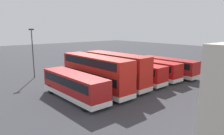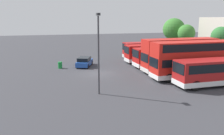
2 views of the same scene
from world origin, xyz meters
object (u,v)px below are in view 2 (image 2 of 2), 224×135
at_px(bus_single_deck_second, 156,53).
at_px(car_hatchback_silver, 84,62).
at_px(bus_single_deck_sixth, 219,71).
at_px(lamp_post_tall, 99,48).
at_px(bus_single_deck_third, 167,56).
at_px(bus_double_decker_fifth, 196,58).
at_px(waste_bin_yellow, 60,65).
at_px(bus_single_deck_near_end, 151,49).
at_px(bus_double_decker_fourth, 180,54).

relative_size(bus_single_deck_second, car_hatchback_silver, 2.26).
xyz_separation_m(bus_single_deck_sixth, lamp_post_tall, (-0.40, -13.42, 2.97)).
xyz_separation_m(bus_single_deck_second, bus_single_deck_third, (3.77, 0.03, -0.00)).
height_order(bus_double_decker_fifth, bus_single_deck_sixth, bus_double_decker_fifth).
xyz_separation_m(bus_single_deck_third, bus_double_decker_fifth, (6.99, 0.25, 0.83)).
xyz_separation_m(bus_single_deck_third, waste_bin_yellow, (-2.97, -15.62, -1.14)).
relative_size(bus_single_deck_second, lamp_post_tall, 1.32).
height_order(bus_single_deck_second, bus_double_decker_fifth, bus_double_decker_fifth).
distance_m(bus_single_deck_near_end, lamp_post_tall, 22.14).
bearing_deg(bus_single_deck_third, car_hatchback_silver, -106.30).
relative_size(bus_single_deck_near_end, bus_single_deck_sixth, 0.99).
height_order(bus_double_decker_fifth, waste_bin_yellow, bus_double_decker_fifth).
height_order(bus_single_deck_third, bus_double_decker_fifth, bus_double_decker_fifth).
relative_size(bus_single_deck_second, bus_double_decker_fourth, 0.97).
xyz_separation_m(bus_single_deck_near_end, bus_single_deck_third, (7.38, -0.70, 0.00)).
xyz_separation_m(bus_single_deck_third, lamp_post_tall, (10.12, -12.53, 2.97)).
bearing_deg(bus_single_deck_second, bus_double_decker_fifth, 1.49).
distance_m(bus_single_deck_second, bus_single_deck_sixth, 14.32).
xyz_separation_m(bus_single_deck_near_end, car_hatchback_silver, (3.88, -12.65, -0.92)).
bearing_deg(bus_single_deck_second, lamp_post_tall, -41.98).
height_order(bus_single_deck_third, car_hatchback_silver, bus_single_deck_third).
height_order(bus_double_decker_fourth, car_hatchback_silver, bus_double_decker_fourth).
height_order(bus_single_deck_third, waste_bin_yellow, bus_single_deck_third).
bearing_deg(car_hatchback_silver, bus_single_deck_third, 73.70).
bearing_deg(waste_bin_yellow, bus_single_deck_second, 92.94).
distance_m(bus_single_deck_second, lamp_post_tall, 18.92).
relative_size(bus_single_deck_second, bus_double_decker_fifth, 0.91).
relative_size(bus_single_deck_near_end, bus_single_deck_third, 0.99).
relative_size(bus_single_deck_second, waste_bin_yellow, 10.86).
height_order(lamp_post_tall, waste_bin_yellow, lamp_post_tall).
distance_m(bus_single_deck_third, lamp_post_tall, 16.38).
relative_size(bus_single_deck_third, waste_bin_yellow, 10.89).
bearing_deg(bus_single_deck_second, waste_bin_yellow, -87.06).
height_order(bus_single_deck_third, bus_double_decker_fourth, bus_double_decker_fourth).
relative_size(bus_double_decker_fourth, car_hatchback_silver, 2.33).
bearing_deg(bus_single_deck_third, bus_single_deck_sixth, 4.83).
xyz_separation_m(bus_single_deck_third, car_hatchback_silver, (-3.49, -11.95, -0.92)).
bearing_deg(bus_single_deck_second, bus_single_deck_sixth, 3.69).
bearing_deg(bus_double_decker_fifth, car_hatchback_silver, -130.69).
bearing_deg(bus_double_decker_fourth, lamp_post_tall, -62.39).
height_order(bus_single_deck_second, waste_bin_yellow, bus_single_deck_second).
bearing_deg(waste_bin_yellow, lamp_post_tall, 13.30).
bearing_deg(bus_single_deck_sixth, car_hatchback_silver, -137.50).
bearing_deg(bus_single_deck_second, bus_double_decker_fourth, 0.94).
distance_m(bus_single_deck_near_end, bus_double_decker_fourth, 10.95).
xyz_separation_m(bus_double_decker_fourth, bus_single_deck_sixth, (7.00, 0.80, -0.83)).
bearing_deg(waste_bin_yellow, bus_single_deck_near_end, 105.10).
relative_size(bus_single_deck_near_end, bus_single_deck_second, 0.99).
distance_m(bus_single_deck_second, bus_single_deck_third, 3.77).
bearing_deg(bus_single_deck_second, car_hatchback_silver, -88.65).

